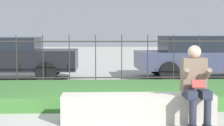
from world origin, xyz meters
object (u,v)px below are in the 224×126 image
Objects in this scene: person_seated_reader at (195,82)px; car_parked_right at (202,55)px; car_parked_left at (3,57)px; stone_bench at (138,110)px.

car_parked_right is (1.82, 6.11, 0.02)m from person_seated_reader.
person_seated_reader is 0.29× the size of car_parked_right.
car_parked_right is 0.98× the size of car_parked_left.
person_seated_reader is 0.28× the size of car_parked_left.
person_seated_reader is at bearing -52.83° from car_parked_left.
stone_bench is at bearing 163.23° from person_seated_reader.
car_parked_right is 6.27m from car_parked_left.
person_seated_reader is 6.37m from car_parked_right.
person_seated_reader is (0.87, -0.26, 0.48)m from stone_bench.
car_parked_left is at bearing 179.96° from car_parked_right.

